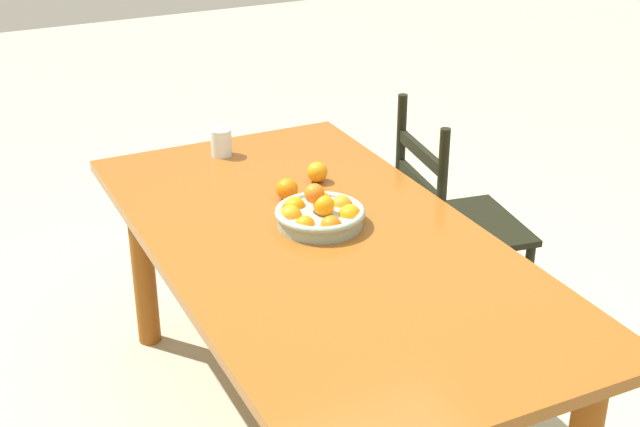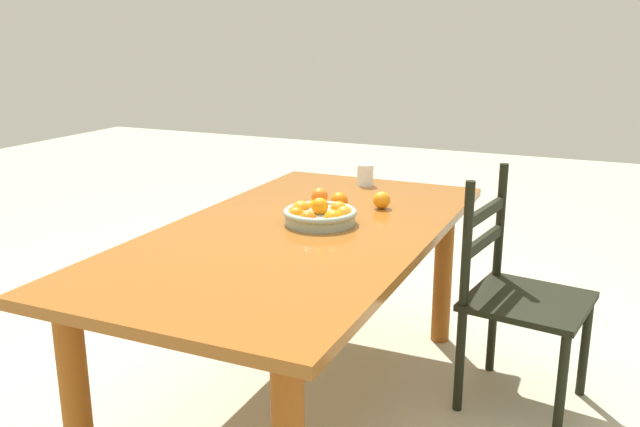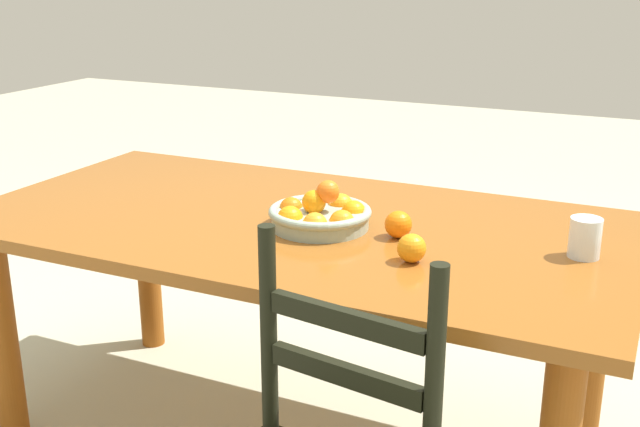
# 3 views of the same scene
# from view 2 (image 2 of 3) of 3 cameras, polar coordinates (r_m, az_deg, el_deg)

# --- Properties ---
(ground_plane) EXTENTS (12.00, 12.00, 0.00)m
(ground_plane) POSITION_cam_2_polar(r_m,az_deg,el_deg) (2.79, -1.63, -15.92)
(ground_plane) COLOR #B0AF95
(dining_table) EXTENTS (1.87, 0.97, 0.73)m
(dining_table) POSITION_cam_2_polar(r_m,az_deg,el_deg) (2.52, -1.74, -3.65)
(dining_table) COLOR brown
(dining_table) RESTS_ON ground
(chair_near_window) EXTENTS (0.50, 0.50, 0.92)m
(chair_near_window) POSITION_cam_2_polar(r_m,az_deg,el_deg) (2.74, 16.37, -6.91)
(chair_near_window) COLOR black
(chair_near_window) RESTS_ON ground
(fruit_bowl) EXTENTS (0.28, 0.28, 0.13)m
(fruit_bowl) POSITION_cam_2_polar(r_m,az_deg,el_deg) (2.55, 0.00, -0.06)
(fruit_bowl) COLOR #95AB99
(fruit_bowl) RESTS_ON dining_table
(orange_loose_0) EXTENTS (0.07, 0.07, 0.07)m
(orange_loose_0) POSITION_cam_2_polar(r_m,az_deg,el_deg) (2.77, 5.24, 1.14)
(orange_loose_0) COLOR orange
(orange_loose_0) RESTS_ON dining_table
(orange_loose_1) EXTENTS (0.07, 0.07, 0.07)m
(orange_loose_1) POSITION_cam_2_polar(r_m,az_deg,el_deg) (2.75, 1.63, 1.06)
(orange_loose_1) COLOR orange
(orange_loose_1) RESTS_ON dining_table
(drinking_glass) EXTENTS (0.08, 0.08, 0.10)m
(drinking_glass) POSITION_cam_2_polar(r_m,az_deg,el_deg) (3.18, 3.86, 3.28)
(drinking_glass) COLOR silver
(drinking_glass) RESTS_ON dining_table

